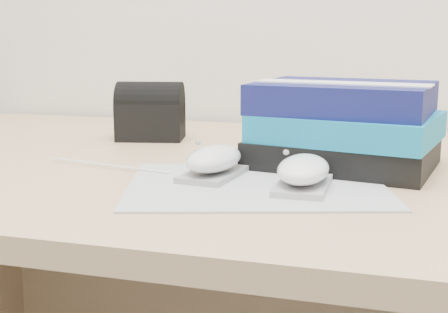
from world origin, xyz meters
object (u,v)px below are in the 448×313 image
(mouse_front, at_px, (303,172))
(pouch, at_px, (151,112))
(desk, at_px, (311,299))
(book_stack, at_px, (345,126))
(mouse_rear, at_px, (214,161))

(mouse_front, distance_m, pouch, 0.44)
(desk, distance_m, pouch, 0.43)
(desk, xyz_separation_m, book_stack, (0.05, -0.05, 0.29))
(book_stack, distance_m, pouch, 0.39)
(mouse_rear, height_order, mouse_front, same)
(desk, distance_m, mouse_front, 0.33)
(desk, bearing_deg, mouse_rear, -122.11)
(desk, distance_m, book_stack, 0.30)
(desk, bearing_deg, book_stack, -45.26)
(desk, bearing_deg, mouse_front, -85.82)
(pouch, bearing_deg, mouse_front, -42.02)
(pouch, bearing_deg, desk, -16.03)
(book_stack, bearing_deg, desk, 134.74)
(mouse_rear, distance_m, pouch, 0.34)
(mouse_front, height_order, pouch, pouch)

